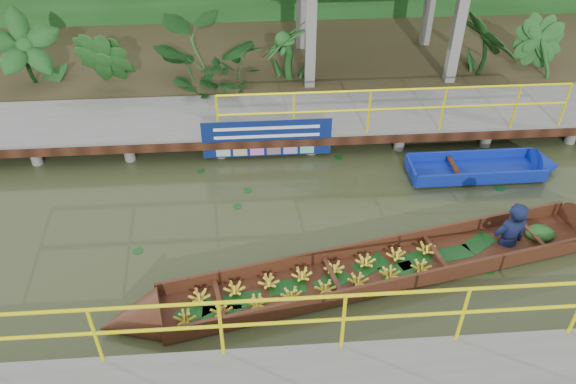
{
  "coord_description": "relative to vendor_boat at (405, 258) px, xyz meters",
  "views": [
    {
      "loc": [
        -0.27,
        -7.77,
        6.98
      ],
      "look_at": [
        0.33,
        0.5,
        0.6
      ],
      "focal_mm": 35.0,
      "sensor_mm": 36.0,
      "label": 1
    }
  ],
  "objects": [
    {
      "name": "blue_banner",
      "position": [
        -2.2,
        3.52,
        0.29
      ],
      "size": [
        2.78,
        0.04,
        0.87
      ],
      "color": "navy",
      "rests_on": "ground"
    },
    {
      "name": "tropical_plants",
      "position": [
        -1.76,
        6.34,
        1.06
      ],
      "size": [
        14.39,
        1.39,
        1.74
      ],
      "color": "#153B12",
      "rests_on": "ground"
    },
    {
      "name": "land_strip",
      "position": [
        -2.22,
        8.54,
        -0.04
      ],
      "size": [
        30.0,
        8.0,
        0.45
      ],
      "primitive_type": "cube",
      "color": "#362E1B",
      "rests_on": "ground"
    },
    {
      "name": "ground",
      "position": [
        -2.22,
        1.04,
        -0.26
      ],
      "size": [
        80.0,
        80.0,
        0.0
      ],
      "primitive_type": "plane",
      "color": "#2B3319",
      "rests_on": "ground"
    },
    {
      "name": "far_dock",
      "position": [
        -2.2,
        4.47,
        0.21
      ],
      "size": [
        16.0,
        2.06,
        1.66
      ],
      "color": "slate",
      "rests_on": "ground"
    },
    {
      "name": "vendor_boat",
      "position": [
        0.0,
        0.0,
        0.0
      ],
      "size": [
        9.44,
        2.86,
        2.2
      ],
      "rotation": [
        0.0,
        0.0,
        0.21
      ],
      "color": "#3C1E10",
      "rests_on": "ground"
    },
    {
      "name": "moored_blue_boat",
      "position": [
        2.92,
        2.64,
        -0.13
      ],
      "size": [
        3.26,
        0.9,
        0.77
      ],
      "rotation": [
        0.0,
        0.0,
        0.01
      ],
      "color": "#0D2298",
      "rests_on": "ground"
    }
  ]
}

